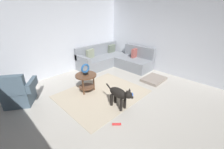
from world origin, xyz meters
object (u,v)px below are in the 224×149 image
Objects in this scene: side_table at (86,79)px; armchair at (18,93)px; sectional_couch at (114,60)px; dog_toy_bone at (132,94)px; torus_sculpture at (85,69)px; dog_toy_rope at (117,124)px; dog_bed_mat at (154,79)px; dog at (120,94)px.

armchair is at bearing 155.98° from side_table.
sectional_couch is 2.39m from dog_toy_bone.
armchair reaches higher than torus_sculpture.
dog_toy_rope is at bearing -135.13° from sectional_couch.
dog_toy_bone is (0.75, -1.11, -0.39)m from side_table.
side_table is at bearing -156.99° from sectional_couch.
dog_toy_bone is (-1.30, -1.98, -0.26)m from sectional_couch.
torus_sculpture reaches higher than dog_toy_bone.
sectional_couch is at bearing 89.64° from dog_bed_mat.
dog_toy_bone is at bearing -3.23° from armchair.
side_table reaches higher than dog_bed_mat.
armchair is 4.04m from dog_bed_mat.
armchair is at bearing 142.13° from dog_toy_bone.
side_table is 2.33m from dog_bed_mat.
dog_bed_mat is at bearing -27.49° from torus_sculpture.
torus_sculpture is 1.72× the size of dog_toy_rope.
armchair is 1.73m from side_table.
torus_sculpture is at bearing -81.12° from side_table.
dog reaches higher than side_table.
dog_bed_mat is at bearing 8.64° from armchair.
dog is 0.76m from dog_toy_bone.
side_table is 1.67m from dog_toy_rope.
side_table reaches higher than dog_toy_bone.
dog_bed_mat is at bearing -176.41° from dog.
sectional_couch is at bearing -134.26° from dog.
torus_sculpture is 1.77m from dog_toy_rope.
armchair is (-3.63, -0.17, 0.03)m from sectional_couch.
sectional_couch is at bearing 23.01° from side_table.
side_table is 0.29m from torus_sculpture.
sectional_couch is at bearing 44.87° from dog_toy_rope.
sectional_couch is 3.48m from dog_toy_rope.
torus_sculpture is 1.81× the size of dog_toy_bone.
armchair is 2.54m from dog.
dog_toy_rope is at bearing -28.13° from armchair.
dog is at bearing -175.50° from dog_bed_mat.
dog_toy_bone reaches higher than dog_toy_rope.
sectional_couch is 6.90× the size of torus_sculpture.
dog_toy_bone is at bearing -123.30° from sectional_couch.
sectional_couch is at bearing 37.31° from armchair.
dog_bed_mat is at bearing 11.85° from dog_toy_rope.
side_table is 1.22m from dog.
dog_bed_mat reaches higher than dog_toy_bone.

